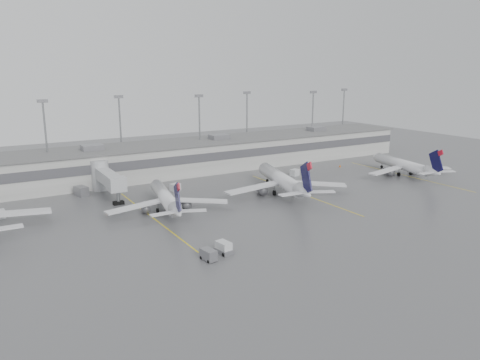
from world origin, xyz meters
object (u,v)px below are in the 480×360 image
jet_far_right (404,165)px  jet_mid_left (166,198)px  jet_mid_right (283,180)px  baggage_tug (224,249)px

jet_far_right → jet_mid_left: bearing=-170.3°
jet_mid_left → jet_mid_right: bearing=8.9°
jet_mid_left → baggage_tug: bearing=-80.3°
jet_far_right → baggage_tug: (-66.58, -22.62, -2.06)m
jet_mid_left → jet_far_right: 66.03m
jet_mid_left → jet_far_right: size_ratio=0.97×
jet_mid_left → jet_mid_right: 27.45m
jet_far_right → baggage_tug: 70.35m
jet_mid_left → jet_far_right: (66.00, -1.98, 0.07)m
baggage_tug → jet_mid_left: bearing=79.8°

